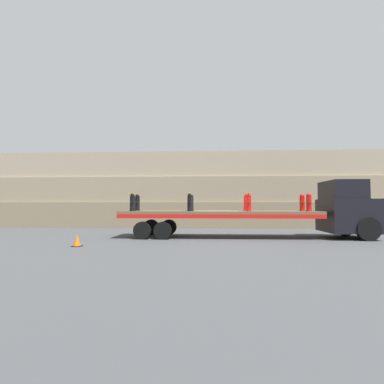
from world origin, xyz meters
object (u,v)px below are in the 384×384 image
Objects in this scene: flatbed_trailer at (207,216)px; fire_hydrant_black_far_0 at (137,203)px; fire_hydrant_red_near_2 at (249,202)px; fire_hydrant_red_far_3 at (302,203)px; fire_hydrant_black_far_1 at (191,203)px; truck_cab at (348,210)px; fire_hydrant_red_far_2 at (246,203)px; traffic_cone at (77,240)px; fire_hydrant_black_near_1 at (190,202)px; fire_hydrant_red_near_3 at (309,202)px; fire_hydrant_black_near_0 at (132,202)px.

flatbed_trailer is 3.88m from fire_hydrant_black_far_0.
fire_hydrant_red_near_2 is 1.00× the size of fire_hydrant_red_far_3.
flatbed_trailer is 5.10m from fire_hydrant_red_far_3.
fire_hydrant_red_near_2 is at bearing -19.86° from fire_hydrant_black_far_1.
fire_hydrant_red_far_3 is (-2.11, 0.53, 0.36)m from truck_cab.
fire_hydrant_black_far_0 and fire_hydrant_red_far_2 have the same top height.
fire_hydrant_red_far_2 is at bearing 180.00° from fire_hydrant_red_far_3.
flatbed_trailer is at bearing -32.16° from fire_hydrant_black_far_1.
flatbed_trailer is at bearing -165.78° from fire_hydrant_red_far_2.
traffic_cone is at bearing -149.48° from fire_hydrant_red_far_2.
fire_hydrant_black_near_1 is at bearing -19.86° from fire_hydrant_black_far_0.
fire_hydrant_red_near_2 is (-5.04, -0.53, 0.36)m from truck_cab.
fire_hydrant_red_far_3 reaches higher than traffic_cone.
fire_hydrant_black_far_0 is at bearing 173.13° from fire_hydrant_red_near_3.
fire_hydrant_red_far_3 is 11.19m from traffic_cone.
fire_hydrant_black_near_1 is at bearing 180.00° from fire_hydrant_red_near_2.
fire_hydrant_black_far_1 is 3.12m from fire_hydrant_red_near_2.
fire_hydrant_black_near_1 is (2.94, -1.06, 0.00)m from fire_hydrant_black_far_0.
fire_hydrant_red_near_2 is (2.94, -1.06, 0.00)m from fire_hydrant_black_far_1.
truck_cab is 5.09m from fire_hydrant_red_far_2.
truck_cab is 3.23× the size of fire_hydrant_red_near_3.
fire_hydrant_red_far_2 is 2.94m from fire_hydrant_red_far_3.
fire_hydrant_red_far_3 is (8.81, 1.06, 0.00)m from fire_hydrant_black_near_0.
fire_hydrant_black_near_0 and fire_hydrant_black_near_1 have the same top height.
flatbed_trailer is 1.21m from fire_hydrant_black_near_1.
fire_hydrant_red_near_3 is (8.81, 0.00, 0.00)m from fire_hydrant_black_near_0.
flatbed_trailer is 20.53× the size of traffic_cone.
fire_hydrant_red_near_2 is (2.94, 0.00, 0.00)m from fire_hydrant_black_near_1.
truck_cab is 10.94m from fire_hydrant_black_far_0.
fire_hydrant_red_far_2 reaches higher than traffic_cone.
fire_hydrant_black_far_1 is at bearing 176.20° from truck_cab.
fire_hydrant_red_near_3 is at bearing -165.87° from truck_cab.
truck_cab is at bearing 0.00° from flatbed_trailer.
fire_hydrant_black_far_0 is 1.00× the size of fire_hydrant_black_near_1.
fire_hydrant_red_far_3 is at bearing 22.79° from traffic_cone.
truck_cab reaches higher than fire_hydrant_red_far_3.
fire_hydrant_black_near_0 is 8.88m from fire_hydrant_red_far_3.
fire_hydrant_black_near_0 is at bearing -177.22° from truck_cab.
fire_hydrant_black_far_1 is 1.00× the size of fire_hydrant_red_far_2.
flatbed_trailer is 6.46m from traffic_cone.
fire_hydrant_black_far_0 is 1.00× the size of fire_hydrant_red_near_3.
fire_hydrant_black_near_0 is 1.00× the size of fire_hydrant_red_far_3.
fire_hydrant_red_far_2 is (2.09, 0.53, 0.68)m from flatbed_trailer.
fire_hydrant_black_near_0 is 1.83× the size of traffic_cone.
fire_hydrant_black_far_0 is (-10.92, 0.53, 0.36)m from truck_cab.
fire_hydrant_red_far_3 is at bearing 0.00° from fire_hydrant_red_far_2.
fire_hydrant_red_near_2 is at bearing 180.00° from fire_hydrant_red_near_3.
fire_hydrant_red_near_3 and fire_hydrant_red_far_3 have the same top height.
fire_hydrant_red_far_3 is (5.03, 0.53, 0.68)m from flatbed_trailer.
truck_cab reaches higher than fire_hydrant_black_far_0.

